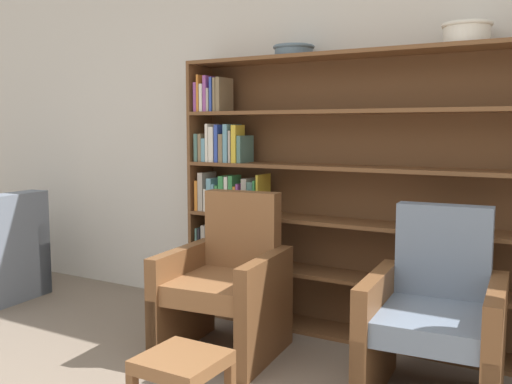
{
  "coord_description": "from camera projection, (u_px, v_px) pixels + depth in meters",
  "views": [
    {
      "loc": [
        1.23,
        -0.88,
        1.35
      ],
      "look_at": [
        -0.57,
        2.22,
        0.95
      ],
      "focal_mm": 40.0,
      "sensor_mm": 36.0,
      "label": 1
    }
  ],
  "objects": [
    {
      "name": "armchair_leather",
      "position": [
        227.0,
        284.0,
        3.45
      ],
      "size": [
        0.71,
        0.74,
        0.95
      ],
      "rotation": [
        0.0,
        0.0,
        3.25
      ],
      "color": "brown",
      "rests_on": "ground"
    },
    {
      "name": "bowl_copper",
      "position": [
        467.0,
        32.0,
        3.19
      ],
      "size": [
        0.28,
        0.28,
        0.12
      ],
      "color": "silver",
      "rests_on": "bookshelf"
    },
    {
      "name": "bowl_olive",
      "position": [
        294.0,
        50.0,
        3.74
      ],
      "size": [
        0.27,
        0.27,
        0.07
      ],
      "color": "slate",
      "rests_on": "bookshelf"
    },
    {
      "name": "footstool",
      "position": [
        182.0,
        370.0,
        2.52
      ],
      "size": [
        0.35,
        0.35,
        0.36
      ],
      "color": "brown",
      "rests_on": "ground"
    },
    {
      "name": "wall_back",
      "position": [
        372.0,
        125.0,
        3.71
      ],
      "size": [
        12.0,
        0.06,
        2.75
      ],
      "color": "silver",
      "rests_on": "ground"
    },
    {
      "name": "armchair_cushioned",
      "position": [
        435.0,
        318.0,
        2.83
      ],
      "size": [
        0.69,
        0.73,
        0.95
      ],
      "rotation": [
        0.0,
        0.0,
        3.22
      ],
      "color": "brown",
      "rests_on": "ground"
    },
    {
      "name": "bookshelf",
      "position": [
        329.0,
        199.0,
        3.74
      ],
      "size": [
        2.51,
        0.3,
        1.82
      ],
      "color": "brown",
      "rests_on": "ground"
    }
  ]
}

